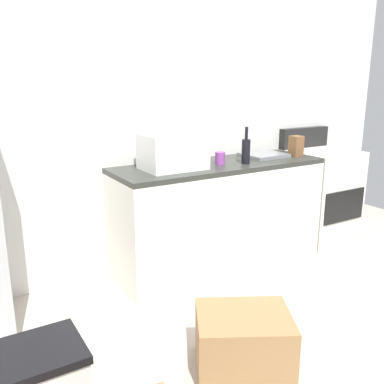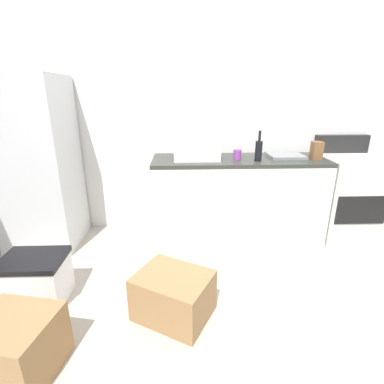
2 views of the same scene
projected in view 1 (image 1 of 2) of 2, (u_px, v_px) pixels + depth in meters
The scene contains 10 objects.
ground_plane at pixel (290, 346), 2.54m from camera, with size 6.00×6.00×0.00m, color #B2A899.
wall_back at pixel (167, 113), 3.49m from camera, with size 5.00×0.10×2.60m, color silver.
kitchen_counter at pixel (219, 215), 3.57m from camera, with size 1.80×0.60×0.90m.
stove_oven at pixel (319, 194), 4.18m from camera, with size 0.60×0.61×1.10m.
microwave at pixel (173, 151), 3.19m from camera, with size 0.46×0.34×0.27m, color white.
sink_basin at pixel (264, 155), 3.74m from camera, with size 0.36×0.32×0.03m, color slate.
wine_bottle at pixel (246, 150), 3.40m from camera, with size 0.07×0.07×0.30m.
coffee_mug at pixel (220, 158), 3.39m from camera, with size 0.08×0.08×0.10m, color purple.
knife_block at pixel (296, 146), 3.77m from camera, with size 0.10×0.10×0.18m, color brown.
cardboard_box_large at pixel (243, 342), 2.30m from camera, with size 0.51×0.40×0.33m, color olive.
Camera 1 is at (-1.66, -1.59, 1.55)m, focal length 39.31 mm.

